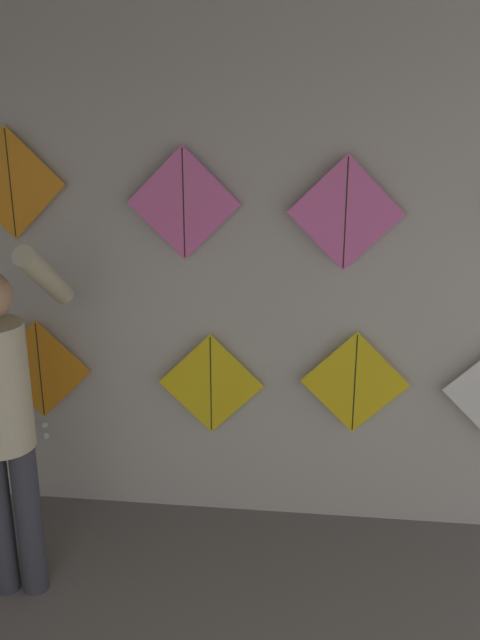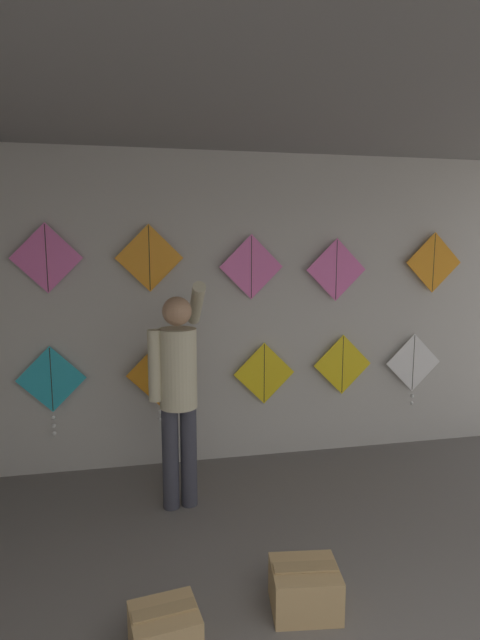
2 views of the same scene
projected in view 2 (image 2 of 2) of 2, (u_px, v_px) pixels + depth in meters
The scene contains 15 objects.
back_panel at pixel (252, 310), 4.59m from camera, with size 5.78×0.06×2.80m, color #BCB7AD.
ceiling_slab at pixel (355, 66), 2.31m from camera, with size 5.78×4.99×0.04m, color gray.
shopkeeper at pixel (178, 383), 3.72m from camera, with size 0.44×0.62×1.73m.
cardboard_box at pixel (305, 588), 2.74m from camera, with size 0.40×0.36×0.26m.
cardboard_box_spare at pixel (165, 634), 2.42m from camera, with size 0.36×0.32×0.26m.
kite_0 at pixel (52, 384), 4.23m from camera, with size 0.58×0.04×0.79m.
kite_1 at pixel (159, 377), 4.41m from camera, with size 0.58×0.04×0.72m.
kite_2 at pixel (264, 373), 4.60m from camera, with size 0.58×0.01×0.58m.
kite_3 at pixel (343, 365), 4.75m from camera, with size 0.58×0.01×0.58m.
kite_4 at pixel (413, 365), 4.90m from camera, with size 0.58×0.04×0.72m.
kite_5 at pixel (46, 258), 4.08m from camera, with size 0.58×0.01×0.58m.
kite_6 at pixel (149, 258), 4.24m from camera, with size 0.58×0.01×0.58m.
kite_7 at pixel (251, 267), 4.43m from camera, with size 0.58×0.01×0.58m.
kite_8 at pixel (336, 270), 4.60m from camera, with size 0.58×0.01×0.58m.
kite_9 at pixel (434, 263), 4.78m from camera, with size 0.58×0.01×0.58m.
Camera 2 is at (-1.02, -0.21, 2.00)m, focal length 28.00 mm.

